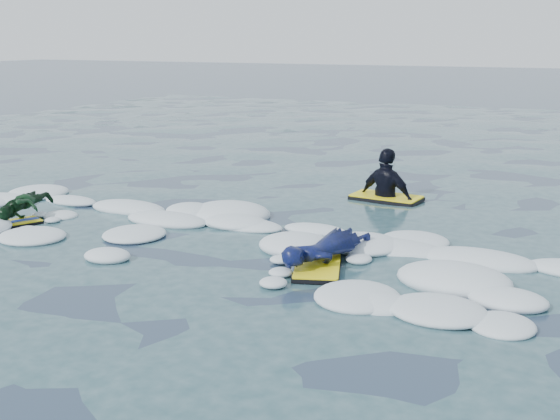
{
  "coord_description": "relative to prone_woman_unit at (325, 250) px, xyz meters",
  "views": [
    {
      "loc": [
        4.04,
        -6.97,
        2.64
      ],
      "look_at": [
        -0.03,
        1.6,
        0.3
      ],
      "focal_mm": 45.0,
      "sensor_mm": 36.0,
      "label": 1
    }
  ],
  "objects": [
    {
      "name": "waiting_rider_unit",
      "position": [
        -0.35,
        3.63,
        -0.17
      ],
      "size": [
        1.21,
        0.75,
        1.73
      ],
      "rotation": [
        0.0,
        0.0,
        -0.1
      ],
      "color": "black",
      "rests_on": "ground"
    },
    {
      "name": "prone_child_unit",
      "position": [
        -4.73,
        -0.01,
        0.02
      ],
      "size": [
        0.69,
        1.17,
        0.41
      ],
      "rotation": [
        0.0,
        0.0,
        1.12
      ],
      "color": "black",
      "rests_on": "ground"
    },
    {
      "name": "prone_woman_unit",
      "position": [
        0.0,
        0.0,
        0.0
      ],
      "size": [
        0.88,
        1.56,
        0.37
      ],
      "rotation": [
        0.0,
        0.0,
        1.9
      ],
      "color": "black",
      "rests_on": "ground"
    },
    {
      "name": "foam_band",
      "position": [
        -1.11,
        0.6,
        -0.19
      ],
      "size": [
        12.0,
        3.1,
        0.3
      ],
      "primitive_type": null,
      "color": "white",
      "rests_on": "ground"
    },
    {
      "name": "ground",
      "position": [
        -1.11,
        -0.43,
        -0.19
      ],
      "size": [
        120.0,
        120.0,
        0.0
      ],
      "primitive_type": "plane",
      "color": "#1D3046",
      "rests_on": "ground"
    }
  ]
}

